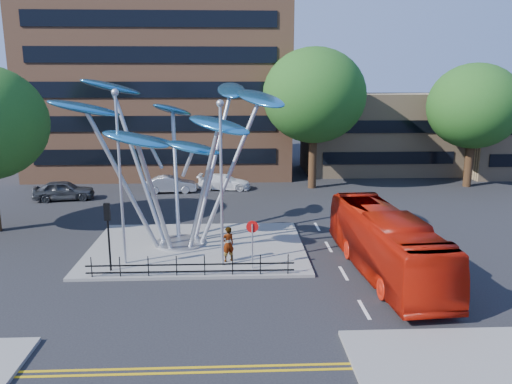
{
  "coord_description": "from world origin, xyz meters",
  "views": [
    {
      "loc": [
        1.15,
        -20.97,
        9.35
      ],
      "look_at": [
        2.25,
        4.0,
        3.72
      ],
      "focal_mm": 35.0,
      "sensor_mm": 36.0,
      "label": 1
    }
  ],
  "objects_px": {
    "street_lamp_left": "(119,163)",
    "street_lamp_right": "(221,169)",
    "no_entry_sign_island": "(252,236)",
    "leaf_sculpture": "(175,126)",
    "tree_right": "(314,96)",
    "traffic_light_island": "(108,223)",
    "pedestrian": "(228,244)",
    "parked_car_left": "(64,190)",
    "parked_car_right": "(224,182)",
    "tree_far": "(474,106)",
    "red_bus": "(385,243)",
    "parked_car_mid": "(171,184)"
  },
  "relations": [
    {
      "from": "street_lamp_left",
      "to": "street_lamp_right",
      "type": "xyz_separation_m",
      "value": [
        5.0,
        -0.5,
        -0.26
      ]
    },
    {
      "from": "pedestrian",
      "to": "parked_car_left",
      "type": "relative_size",
      "value": 0.4
    },
    {
      "from": "leaf_sculpture",
      "to": "street_lamp_left",
      "type": "relative_size",
      "value": 1.45
    },
    {
      "from": "street_lamp_left",
      "to": "parked_car_left",
      "type": "relative_size",
      "value": 1.9
    },
    {
      "from": "tree_right",
      "to": "red_bus",
      "type": "xyz_separation_m",
      "value": [
        0.5,
        -20.05,
        -6.48
      ]
    },
    {
      "from": "street_lamp_left",
      "to": "traffic_light_island",
      "type": "bearing_deg",
      "value": -116.57
    },
    {
      "from": "pedestrian",
      "to": "parked_car_mid",
      "type": "distance_m",
      "value": 17.82
    },
    {
      "from": "tree_far",
      "to": "street_lamp_right",
      "type": "distance_m",
      "value": 28.76
    },
    {
      "from": "no_entry_sign_island",
      "to": "street_lamp_right",
      "type": "bearing_deg",
      "value": 162.13
    },
    {
      "from": "tree_far",
      "to": "red_bus",
      "type": "xyz_separation_m",
      "value": [
        -13.5,
        -20.05,
        -5.55
      ]
    },
    {
      "from": "tree_right",
      "to": "no_entry_sign_island",
      "type": "relative_size",
      "value": 4.94
    },
    {
      "from": "tree_far",
      "to": "leaf_sculpture",
      "type": "height_order",
      "value": "tree_far"
    },
    {
      "from": "pedestrian",
      "to": "parked_car_mid",
      "type": "height_order",
      "value": "pedestrian"
    },
    {
      "from": "tree_right",
      "to": "parked_car_mid",
      "type": "height_order",
      "value": "tree_right"
    },
    {
      "from": "street_lamp_left",
      "to": "red_bus",
      "type": "height_order",
      "value": "street_lamp_left"
    },
    {
      "from": "traffic_light_island",
      "to": "tree_right",
      "type": "bearing_deg",
      "value": 56.31
    },
    {
      "from": "tree_right",
      "to": "no_entry_sign_island",
      "type": "height_order",
      "value": "tree_right"
    },
    {
      "from": "tree_far",
      "to": "no_entry_sign_island",
      "type": "bearing_deg",
      "value": -135.75
    },
    {
      "from": "traffic_light_island",
      "to": "tree_far",
      "type": "bearing_deg",
      "value": 35.84
    },
    {
      "from": "tree_far",
      "to": "pedestrian",
      "type": "relative_size",
      "value": 5.82
    },
    {
      "from": "parked_car_mid",
      "to": "street_lamp_right",
      "type": "bearing_deg",
      "value": -168.62
    },
    {
      "from": "red_bus",
      "to": "parked_car_left",
      "type": "bearing_deg",
      "value": 138.14
    },
    {
      "from": "leaf_sculpture",
      "to": "street_lamp_left",
      "type": "bearing_deg",
      "value": -127.4
    },
    {
      "from": "leaf_sculpture",
      "to": "red_bus",
      "type": "relative_size",
      "value": 1.14
    },
    {
      "from": "no_entry_sign_island",
      "to": "pedestrian",
      "type": "bearing_deg",
      "value": 139.53
    },
    {
      "from": "street_lamp_right",
      "to": "red_bus",
      "type": "xyz_separation_m",
      "value": [
        8.0,
        -1.05,
        -3.53
      ]
    },
    {
      "from": "traffic_light_island",
      "to": "parked_car_right",
      "type": "height_order",
      "value": "traffic_light_island"
    },
    {
      "from": "traffic_light_island",
      "to": "parked_car_right",
      "type": "distance_m",
      "value": 19.96
    },
    {
      "from": "no_entry_sign_island",
      "to": "leaf_sculpture",
      "type": "bearing_deg",
      "value": 134.33
    },
    {
      "from": "parked_car_left",
      "to": "street_lamp_right",
      "type": "bearing_deg",
      "value": -149.51
    },
    {
      "from": "no_entry_sign_island",
      "to": "parked_car_right",
      "type": "height_order",
      "value": "no_entry_sign_island"
    },
    {
      "from": "street_lamp_right",
      "to": "pedestrian",
      "type": "height_order",
      "value": "street_lamp_right"
    },
    {
      "from": "red_bus",
      "to": "parked_car_mid",
      "type": "distance_m",
      "value": 22.65
    },
    {
      "from": "street_lamp_right",
      "to": "no_entry_sign_island",
      "type": "relative_size",
      "value": 3.39
    },
    {
      "from": "leaf_sculpture",
      "to": "street_lamp_left",
      "type": "distance_m",
      "value": 4.28
    },
    {
      "from": "leaf_sculpture",
      "to": "parked_car_mid",
      "type": "height_order",
      "value": "leaf_sculpture"
    },
    {
      "from": "leaf_sculpture",
      "to": "tree_far",
      "type": "bearing_deg",
      "value": 32.48
    },
    {
      "from": "street_lamp_right",
      "to": "parked_car_left",
      "type": "relative_size",
      "value": 1.8
    },
    {
      "from": "street_lamp_left",
      "to": "parked_car_right",
      "type": "height_order",
      "value": "street_lamp_left"
    },
    {
      "from": "parked_car_left",
      "to": "parked_car_mid",
      "type": "relative_size",
      "value": 1.08
    },
    {
      "from": "traffic_light_island",
      "to": "pedestrian",
      "type": "distance_m",
      "value": 6.07
    },
    {
      "from": "tree_far",
      "to": "street_lamp_right",
      "type": "relative_size",
      "value": 1.3
    },
    {
      "from": "street_lamp_left",
      "to": "parked_car_right",
      "type": "distance_m",
      "value": 19.35
    },
    {
      "from": "traffic_light_island",
      "to": "parked_car_left",
      "type": "height_order",
      "value": "traffic_light_island"
    },
    {
      "from": "tree_far",
      "to": "tree_right",
      "type": "bearing_deg",
      "value": -180.0
    },
    {
      "from": "tree_far",
      "to": "no_entry_sign_island",
      "type": "distance_m",
      "value": 28.42
    },
    {
      "from": "street_lamp_left",
      "to": "parked_car_left",
      "type": "height_order",
      "value": "street_lamp_left"
    },
    {
      "from": "red_bus",
      "to": "parked_car_left",
      "type": "distance_m",
      "value": 26.56
    },
    {
      "from": "street_lamp_right",
      "to": "no_entry_sign_island",
      "type": "height_order",
      "value": "street_lamp_right"
    },
    {
      "from": "traffic_light_island",
      "to": "parked_car_left",
      "type": "relative_size",
      "value": 0.74
    }
  ]
}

